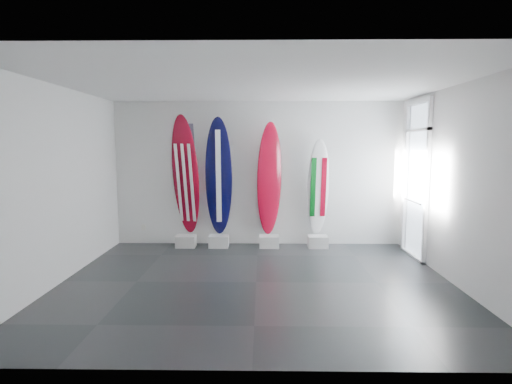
{
  "coord_description": "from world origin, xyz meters",
  "views": [
    {
      "loc": [
        0.09,
        -6.14,
        2.11
      ],
      "look_at": [
        -0.03,
        1.4,
        1.24
      ],
      "focal_mm": 28.89,
      "sensor_mm": 36.0,
      "label": 1
    }
  ],
  "objects_px": {
    "surfboard_navy": "(219,177)",
    "surfboard_swiss": "(269,179)",
    "surfboard_usa": "(186,176)",
    "surfboard_italy": "(318,187)"
  },
  "relations": [
    {
      "from": "surfboard_navy",
      "to": "surfboard_swiss",
      "type": "xyz_separation_m",
      "value": [
        1.04,
        0.0,
        -0.05
      ]
    },
    {
      "from": "surfboard_italy",
      "to": "surfboard_navy",
      "type": "bearing_deg",
      "value": 174.47
    },
    {
      "from": "surfboard_swiss",
      "to": "surfboard_navy",
      "type": "bearing_deg",
      "value": 161.67
    },
    {
      "from": "surfboard_navy",
      "to": "surfboard_italy",
      "type": "relative_size",
      "value": 1.22
    },
    {
      "from": "surfboard_navy",
      "to": "surfboard_swiss",
      "type": "height_order",
      "value": "surfboard_navy"
    },
    {
      "from": "surfboard_usa",
      "to": "surfboard_swiss",
      "type": "relative_size",
      "value": 1.07
    },
    {
      "from": "surfboard_usa",
      "to": "surfboard_italy",
      "type": "relative_size",
      "value": 1.25
    },
    {
      "from": "surfboard_swiss",
      "to": "surfboard_italy",
      "type": "bearing_deg",
      "value": -18.33
    },
    {
      "from": "surfboard_navy",
      "to": "surfboard_italy",
      "type": "height_order",
      "value": "surfboard_navy"
    },
    {
      "from": "surfboard_usa",
      "to": "surfboard_navy",
      "type": "relative_size",
      "value": 1.03
    }
  ]
}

